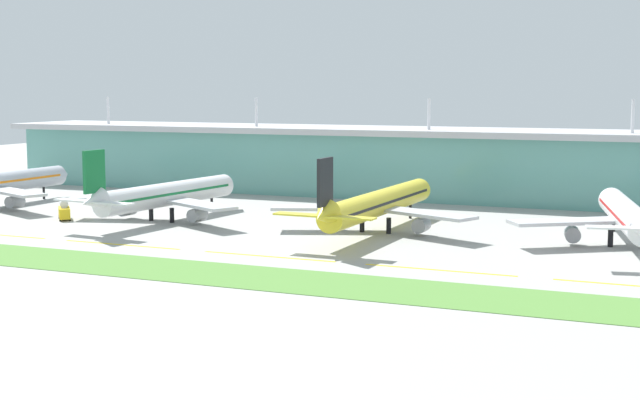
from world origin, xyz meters
name	(u,v)px	position (x,y,z in m)	size (l,w,h in m)	color
ground_plane	(292,254)	(0.00, 0.00, 0.00)	(600.00, 600.00, 0.00)	#9E9E99
terminal_building	(434,163)	(0.00, 100.72, 10.46)	(288.00, 34.00, 29.52)	#5B9E93
airliner_near_middle	(165,195)	(-47.31, 28.32, 6.44)	(48.55, 58.59, 18.90)	silver
airliner_center	(378,204)	(6.36, 32.61, 6.45)	(48.79, 68.67, 18.90)	yellow
airliner_far_middle	(627,215)	(59.72, 34.76, 6.44)	(47.74, 58.45, 18.90)	white
taxiway_stripe_mid_west	(122,245)	(-37.00, -4.45, 0.02)	(28.00, 0.70, 0.04)	yellow
taxiway_stripe_centre	(268,256)	(-3.00, -4.45, 0.02)	(28.00, 0.70, 0.04)	yellow
taxiway_stripe_mid_east	(439,270)	(31.00, -4.45, 0.02)	(28.00, 0.70, 0.04)	yellow
taxiway_stripe_east	(640,286)	(65.00, -4.45, 0.02)	(28.00, 0.70, 0.04)	yellow
grass_verge	(237,276)	(0.00, -22.96, 0.05)	(300.00, 18.00, 0.10)	#518438
fuel_truck	(64,211)	(-71.75, 20.68, 2.26)	(6.68, 7.14, 4.95)	gold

